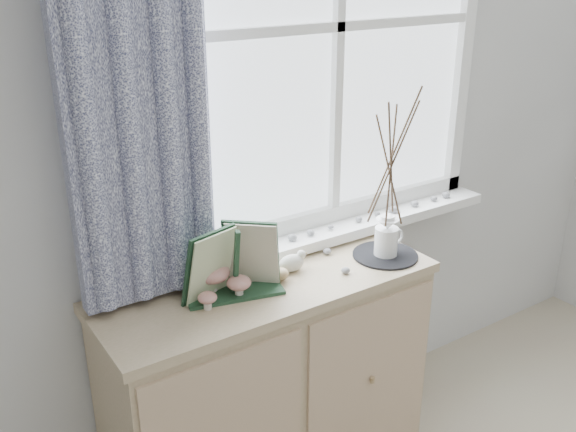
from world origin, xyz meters
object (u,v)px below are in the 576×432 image
(toadstool_cluster, at_px, (218,278))
(twig_pitcher, at_px, (391,159))
(sideboard, at_px, (270,384))
(botanical_book, at_px, (238,264))

(toadstool_cluster, distance_m, twig_pitcher, 0.73)
(sideboard, xyz_separation_m, twig_pitcher, (0.47, -0.07, 0.80))
(sideboard, height_order, botanical_book, botanical_book)
(sideboard, distance_m, botanical_book, 0.57)
(sideboard, height_order, toadstool_cluster, toadstool_cluster)
(sideboard, distance_m, twig_pitcher, 0.93)
(sideboard, relative_size, botanical_book, 3.21)
(toadstool_cluster, relative_size, twig_pitcher, 0.29)
(botanical_book, xyz_separation_m, toadstool_cluster, (-0.05, 0.06, -0.06))
(botanical_book, height_order, twig_pitcher, twig_pitcher)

